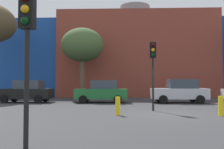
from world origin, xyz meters
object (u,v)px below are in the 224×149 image
object	(u,v)px
traffic_light_island	(153,60)
bollard_yellow_0	(118,106)
bare_tree_1	(82,45)
parked_car_1	(102,92)
parked_car_0	(27,91)
bollard_yellow_1	(221,106)
traffic_light_near_left	(27,33)
parked_car_2	(180,91)

from	to	relation	value
traffic_light_island	bollard_yellow_0	distance (m)	3.69
traffic_light_island	bare_tree_1	size ratio (longest dim) A/B	0.55
bare_tree_1	parked_car_1	bearing A→B (deg)	-63.02
parked_car_0	bollard_yellow_0	world-z (taller)	parked_car_0
parked_car_0	bare_tree_1	size ratio (longest dim) A/B	0.59
parked_car_1	bollard_yellow_1	bearing A→B (deg)	128.90
traffic_light_near_left	parked_car_2	bearing A→B (deg)	156.40
traffic_light_near_left	bollard_yellow_1	xyz separation A→B (m)	(7.07, 6.05, -2.31)
parked_car_1	parked_car_2	world-z (taller)	parked_car_2
bollard_yellow_0	parked_car_0	bearing A→B (deg)	134.40
parked_car_1	traffic_light_island	bearing A→B (deg)	120.14
parked_car_1	bare_tree_1	bearing A→B (deg)	-63.02
parked_car_0	parked_car_2	xyz separation A→B (m)	(12.40, 0.00, 0.04)
traffic_light_near_left	bollard_yellow_1	world-z (taller)	traffic_light_near_left
parked_car_1	traffic_light_island	xyz separation A→B (m)	(3.34, -5.75, 1.97)
traffic_light_island	bollard_yellow_1	distance (m)	4.31
bare_tree_1	parked_car_2	bearing A→B (deg)	-28.22
traffic_light_near_left	parked_car_1	bearing A→B (deg)	179.99
parked_car_0	traffic_light_near_left	distance (m)	14.97
parked_car_0	traffic_light_island	xyz separation A→B (m)	(9.52, -5.75, 1.97)
parked_car_0	parked_car_2	world-z (taller)	parked_car_2
parked_car_2	parked_car_0	bearing A→B (deg)	0.00
traffic_light_island	bare_tree_1	bearing A→B (deg)	-147.76
bollard_yellow_1	traffic_light_near_left	bearing A→B (deg)	-139.47
traffic_light_near_left	traffic_light_island	xyz separation A→B (m)	(4.12, 8.08, 0.09)
parked_car_2	bollard_yellow_1	distance (m)	7.81
parked_car_1	traffic_light_island	distance (m)	6.94
parked_car_1	bollard_yellow_0	bearing A→B (deg)	99.98
parked_car_0	bollard_yellow_1	xyz separation A→B (m)	(12.47, -7.79, -0.43)
parked_car_0	traffic_light_near_left	world-z (taller)	traffic_light_near_left
parked_car_0	bollard_yellow_1	size ratio (longest dim) A/B	4.41
traffic_light_near_left	traffic_light_island	bearing A→B (deg)	156.20
traffic_light_island	parked_car_2	bearing A→B (deg)	156.91
parked_car_2	traffic_light_near_left	size ratio (longest dim) A/B	1.15
parked_car_0	bollard_yellow_0	size ratio (longest dim) A/B	4.63
parked_car_1	bare_tree_1	xyz separation A→B (m)	(-2.34, 4.59, 4.49)
traffic_light_island	bollard_yellow_1	world-z (taller)	traffic_light_island
parked_car_1	traffic_light_near_left	xyz separation A→B (m)	(-0.78, -13.84, 1.88)
traffic_light_near_left	bare_tree_1	xyz separation A→B (m)	(-1.55, 18.43, 2.61)
parked_car_2	bollard_yellow_1	bearing A→B (deg)	90.51
parked_car_2	bollard_yellow_1	size ratio (longest dim) A/B	4.59
parked_car_2	bare_tree_1	xyz separation A→B (m)	(-8.56, 4.59, 4.45)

